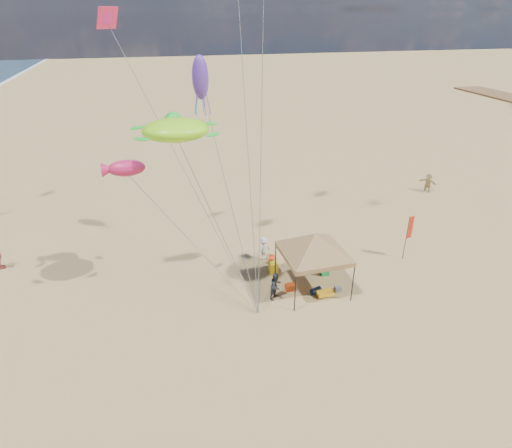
{
  "coord_description": "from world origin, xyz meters",
  "views": [
    {
      "loc": [
        -4.88,
        -16.84,
        14.3
      ],
      "look_at": [
        0.0,
        3.0,
        4.0
      ],
      "focal_mm": 29.97,
      "sensor_mm": 36.0,
      "label": 1
    }
  ],
  "objects_px": {
    "beach_cart": "(325,293)",
    "person_near_b": "(276,286)",
    "person_near_a": "(319,248)",
    "cooler_red": "(290,287)",
    "feather_flag": "(409,230)",
    "cooler_blue": "(332,250)",
    "chair_green": "(324,269)",
    "canopy_tent": "(315,236)",
    "person_far_c": "(428,183)",
    "chair_yellow": "(273,268)",
    "person_near_c": "(263,249)"
  },
  "relations": [
    {
      "from": "feather_flag",
      "to": "person_near_c",
      "type": "xyz_separation_m",
      "value": [
        -8.85,
        2.0,
        -1.23
      ]
    },
    {
      "from": "chair_yellow",
      "to": "person_far_c",
      "type": "bearing_deg",
      "value": 29.01
    },
    {
      "from": "cooler_red",
      "to": "cooler_blue",
      "type": "bearing_deg",
      "value": 39.7
    },
    {
      "from": "cooler_red",
      "to": "person_near_a",
      "type": "bearing_deg",
      "value": 43.54
    },
    {
      "from": "cooler_blue",
      "to": "chair_green",
      "type": "xyz_separation_m",
      "value": [
        -1.49,
        -2.23,
        0.16
      ]
    },
    {
      "from": "person_near_a",
      "to": "feather_flag",
      "type": "bearing_deg",
      "value": 165.67
    },
    {
      "from": "chair_yellow",
      "to": "person_near_b",
      "type": "height_order",
      "value": "person_near_b"
    },
    {
      "from": "person_near_a",
      "to": "person_far_c",
      "type": "height_order",
      "value": "person_near_a"
    },
    {
      "from": "cooler_blue",
      "to": "person_near_b",
      "type": "height_order",
      "value": "person_near_b"
    },
    {
      "from": "chair_green",
      "to": "beach_cart",
      "type": "relative_size",
      "value": 0.78
    },
    {
      "from": "canopy_tent",
      "to": "feather_flag",
      "type": "distance_m",
      "value": 7.34
    },
    {
      "from": "person_near_c",
      "to": "feather_flag",
      "type": "bearing_deg",
      "value": 144.76
    },
    {
      "from": "canopy_tent",
      "to": "person_far_c",
      "type": "xyz_separation_m",
      "value": [
        14.9,
        11.29,
        -2.56
      ]
    },
    {
      "from": "cooler_red",
      "to": "chair_green",
      "type": "xyz_separation_m",
      "value": [
        2.49,
        1.07,
        0.16
      ]
    },
    {
      "from": "feather_flag",
      "to": "beach_cart",
      "type": "bearing_deg",
      "value": -158.22
    },
    {
      "from": "feather_flag",
      "to": "cooler_blue",
      "type": "distance_m",
      "value": 4.92
    },
    {
      "from": "canopy_tent",
      "to": "person_near_c",
      "type": "relative_size",
      "value": 4.26
    },
    {
      "from": "person_near_b",
      "to": "chair_yellow",
      "type": "bearing_deg",
      "value": 40.81
    },
    {
      "from": "beach_cart",
      "to": "person_near_b",
      "type": "bearing_deg",
      "value": 169.21
    },
    {
      "from": "chair_yellow",
      "to": "chair_green",
      "type": "bearing_deg",
      "value": -16.83
    },
    {
      "from": "beach_cart",
      "to": "chair_green",
      "type": "bearing_deg",
      "value": 69.18
    },
    {
      "from": "cooler_red",
      "to": "person_far_c",
      "type": "distance_m",
      "value": 19.61
    },
    {
      "from": "feather_flag",
      "to": "beach_cart",
      "type": "xyz_separation_m",
      "value": [
        -6.52,
        -2.6,
        -1.82
      ]
    },
    {
      "from": "cooler_red",
      "to": "chair_yellow",
      "type": "xyz_separation_m",
      "value": [
        -0.44,
        1.96,
        0.16
      ]
    },
    {
      "from": "person_far_c",
      "to": "chair_yellow",
      "type": "bearing_deg",
      "value": -94.67
    },
    {
      "from": "feather_flag",
      "to": "canopy_tent",
      "type": "bearing_deg",
      "value": -166.02
    },
    {
      "from": "person_near_b",
      "to": "cooler_red",
      "type": "bearing_deg",
      "value": -9.68
    },
    {
      "from": "canopy_tent",
      "to": "chair_green",
      "type": "height_order",
      "value": "canopy_tent"
    },
    {
      "from": "canopy_tent",
      "to": "cooler_red",
      "type": "relative_size",
      "value": 12.32
    },
    {
      "from": "canopy_tent",
      "to": "cooler_red",
      "type": "bearing_deg",
      "value": 172.93
    },
    {
      "from": "beach_cart",
      "to": "person_far_c",
      "type": "relative_size",
      "value": 0.53
    },
    {
      "from": "chair_green",
      "to": "person_far_c",
      "type": "height_order",
      "value": "person_far_c"
    },
    {
      "from": "cooler_blue",
      "to": "cooler_red",
      "type": "bearing_deg",
      "value": -140.3
    },
    {
      "from": "canopy_tent",
      "to": "person_near_a",
      "type": "bearing_deg",
      "value": 61.19
    },
    {
      "from": "chair_green",
      "to": "chair_yellow",
      "type": "height_order",
      "value": "same"
    },
    {
      "from": "chair_yellow",
      "to": "person_near_b",
      "type": "bearing_deg",
      "value": -102.7
    },
    {
      "from": "chair_green",
      "to": "person_near_b",
      "type": "xyz_separation_m",
      "value": [
        -3.48,
        -1.57,
        0.44
      ]
    },
    {
      "from": "canopy_tent",
      "to": "beach_cart",
      "type": "height_order",
      "value": "canopy_tent"
    },
    {
      "from": "person_near_c",
      "to": "person_far_c",
      "type": "relative_size",
      "value": 0.92
    },
    {
      "from": "feather_flag",
      "to": "person_near_a",
      "type": "relative_size",
      "value": 1.7
    },
    {
      "from": "cooler_blue",
      "to": "person_far_c",
      "type": "bearing_deg",
      "value": 32.84
    },
    {
      "from": "person_near_a",
      "to": "cooler_red",
      "type": "bearing_deg",
      "value": 39.74
    },
    {
      "from": "cooler_blue",
      "to": "person_far_c",
      "type": "relative_size",
      "value": 0.32
    },
    {
      "from": "cooler_red",
      "to": "person_near_b",
      "type": "distance_m",
      "value": 1.27
    },
    {
      "from": "chair_yellow",
      "to": "person_far_c",
      "type": "xyz_separation_m",
      "value": [
        16.57,
        9.19,
        0.5
      ]
    },
    {
      "from": "canopy_tent",
      "to": "person_near_b",
      "type": "height_order",
      "value": "canopy_tent"
    },
    {
      "from": "feather_flag",
      "to": "person_far_c",
      "type": "relative_size",
      "value": 1.77
    },
    {
      "from": "chair_yellow",
      "to": "person_near_b",
      "type": "relative_size",
      "value": 0.44
    },
    {
      "from": "chair_green",
      "to": "chair_yellow",
      "type": "distance_m",
      "value": 3.06
    },
    {
      "from": "feather_flag",
      "to": "chair_yellow",
      "type": "height_order",
      "value": "feather_flag"
    }
  ]
}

